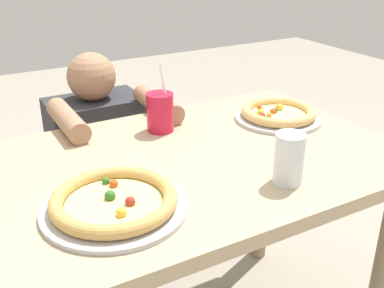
# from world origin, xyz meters

# --- Properties ---
(dining_table) EXTENTS (1.28, 0.79, 0.75)m
(dining_table) POSITION_xyz_m (0.00, 0.00, 0.63)
(dining_table) COLOR tan
(dining_table) RESTS_ON ground
(pizza_near) EXTENTS (0.34, 0.34, 0.05)m
(pizza_near) POSITION_xyz_m (-0.26, -0.16, 0.77)
(pizza_near) COLOR #B7B7BC
(pizza_near) RESTS_ON dining_table
(pizza_far) EXTENTS (0.30, 0.30, 0.04)m
(pizza_far) POSITION_xyz_m (0.44, 0.11, 0.77)
(pizza_far) COLOR #B7B7BC
(pizza_far) RESTS_ON dining_table
(drink_cup_colored) EXTENTS (0.09, 0.09, 0.22)m
(drink_cup_colored) POSITION_xyz_m (0.05, 0.23, 0.81)
(drink_cup_colored) COLOR red
(drink_cup_colored) RESTS_ON dining_table
(water_cup_clear) EXTENTS (0.08, 0.08, 0.13)m
(water_cup_clear) POSITION_xyz_m (0.18, -0.25, 0.82)
(water_cup_clear) COLOR silver
(water_cup_clear) RESTS_ON dining_table
(diner_seated) EXTENTS (0.39, 0.51, 0.94)m
(diner_seated) POSITION_xyz_m (-0.05, 0.60, 0.43)
(diner_seated) COLOR #333847
(diner_seated) RESTS_ON ground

